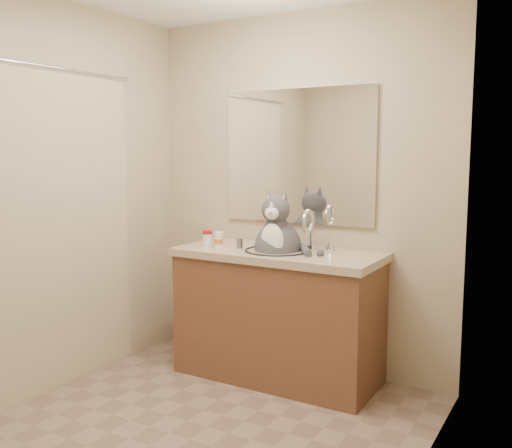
{
  "coord_description": "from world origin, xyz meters",
  "views": [
    {
      "loc": [
        1.71,
        -2.23,
        1.48
      ],
      "look_at": [
        0.02,
        0.65,
        1.06
      ],
      "focal_mm": 40.0,
      "sensor_mm": 36.0,
      "label": 1
    }
  ],
  "objects_px": {
    "cat": "(278,245)",
    "pill_bottle_redcap": "(207,238)",
    "grey_canister": "(240,243)",
    "pill_bottle_orange": "(219,240)"
  },
  "relations": [
    {
      "from": "pill_bottle_orange",
      "to": "grey_canister",
      "type": "xyz_separation_m",
      "value": [
        0.14,
        0.05,
        -0.02
      ]
    },
    {
      "from": "pill_bottle_redcap",
      "to": "pill_bottle_orange",
      "type": "bearing_deg",
      "value": -2.09
    },
    {
      "from": "pill_bottle_redcap",
      "to": "grey_canister",
      "type": "height_order",
      "value": "pill_bottle_redcap"
    },
    {
      "from": "grey_canister",
      "to": "pill_bottle_redcap",
      "type": "bearing_deg",
      "value": -168.85
    },
    {
      "from": "pill_bottle_redcap",
      "to": "grey_canister",
      "type": "relative_size",
      "value": 1.65
    },
    {
      "from": "cat",
      "to": "grey_canister",
      "type": "bearing_deg",
      "value": -176.52
    },
    {
      "from": "cat",
      "to": "pill_bottle_redcap",
      "type": "height_order",
      "value": "cat"
    },
    {
      "from": "pill_bottle_orange",
      "to": "cat",
      "type": "bearing_deg",
      "value": 14.48
    },
    {
      "from": "cat",
      "to": "pill_bottle_redcap",
      "type": "xyz_separation_m",
      "value": [
        -0.48,
        -0.1,
        0.02
      ]
    },
    {
      "from": "pill_bottle_orange",
      "to": "grey_canister",
      "type": "relative_size",
      "value": 1.59
    }
  ]
}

